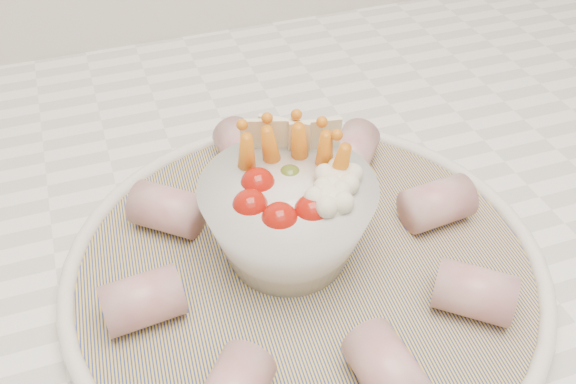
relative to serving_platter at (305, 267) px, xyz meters
name	(u,v)px	position (x,y,z in m)	size (l,w,h in m)	color
serving_platter	(305,267)	(0.00, 0.00, 0.00)	(0.37, 0.37, 0.02)	navy
veggie_bowl	(289,215)	(-0.01, 0.01, 0.04)	(0.12, 0.12, 0.10)	silver
cured_meat_rolls	(304,246)	(0.00, 0.00, 0.02)	(0.29, 0.29, 0.04)	#A44B57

